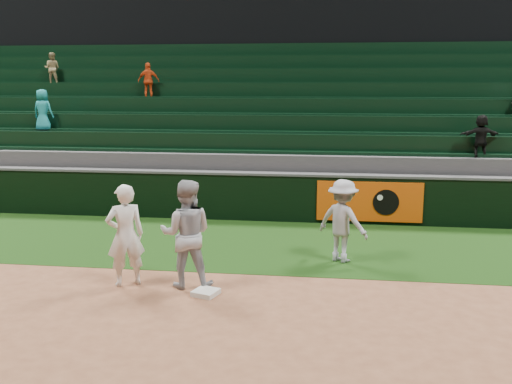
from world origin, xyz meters
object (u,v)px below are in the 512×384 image
first_baseman (125,235)px  baserunner (186,234)px  base_coach (343,221)px  first_base (206,292)px

first_baseman → baserunner: 1.08m
first_baseman → baserunner: baserunner is taller
first_baseman → baserunner: (1.07, 0.07, 0.04)m
first_baseman → baserunner: size_ratio=0.95×
first_baseman → base_coach: (3.78, 1.85, -0.07)m
first_baseman → first_base: bearing=138.1°
first_base → base_coach: bearing=43.2°
first_base → baserunner: bearing=137.4°
first_baseman → baserunner: bearing=153.5°
base_coach → baserunner: bearing=64.7°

